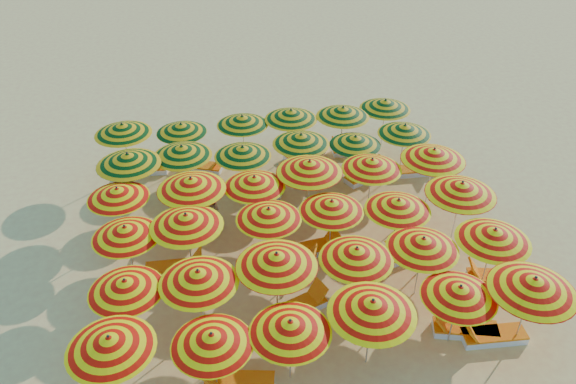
% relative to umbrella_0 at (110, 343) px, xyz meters
% --- Properties ---
extents(ground, '(120.00, 120.00, 0.00)m').
position_rel_umbrella_0_xyz_m(ground, '(5.16, 4.91, -1.90)').
color(ground, '#E9C767').
rests_on(ground, ground).
extents(umbrella_0, '(2.12, 2.12, 2.16)m').
position_rel_umbrella_0_xyz_m(umbrella_0, '(0.00, 0.00, 0.00)').
color(umbrella_0, silver).
rests_on(umbrella_0, ground).
extents(umbrella_1, '(2.10, 2.10, 2.04)m').
position_rel_umbrella_0_xyz_m(umbrella_1, '(2.24, -0.27, -0.11)').
color(umbrella_1, silver).
rests_on(umbrella_1, ground).
extents(umbrella_2, '(2.57, 2.57, 2.09)m').
position_rel_umbrella_0_xyz_m(umbrella_2, '(4.05, -0.28, -0.07)').
color(umbrella_2, silver).
rests_on(umbrella_2, ground).
extents(umbrella_3, '(2.48, 2.48, 2.28)m').
position_rel_umbrella_0_xyz_m(umbrella_3, '(6.05, -0.23, 0.11)').
color(umbrella_3, silver).
rests_on(umbrella_3, ground).
extents(umbrella_4, '(2.44, 2.44, 2.05)m').
position_rel_umbrella_0_xyz_m(umbrella_4, '(8.42, 0.00, -0.10)').
color(umbrella_4, silver).
rests_on(umbrella_4, ground).
extents(umbrella_5, '(2.88, 2.88, 2.34)m').
position_rel_umbrella_0_xyz_m(umbrella_5, '(10.15, -0.36, 0.16)').
color(umbrella_5, silver).
rests_on(umbrella_5, ground).
extents(umbrella_6, '(2.23, 2.23, 2.06)m').
position_rel_umbrella_0_xyz_m(umbrella_6, '(0.26, 1.88, -0.09)').
color(umbrella_6, silver).
rests_on(umbrella_6, ground).
extents(umbrella_7, '(2.23, 2.23, 2.19)m').
position_rel_umbrella_0_xyz_m(umbrella_7, '(2.08, 1.71, 0.03)').
color(umbrella_7, silver).
rests_on(umbrella_7, ground).
extents(umbrella_8, '(2.91, 2.91, 2.32)m').
position_rel_umbrella_0_xyz_m(umbrella_8, '(4.13, 1.82, 0.14)').
color(umbrella_8, silver).
rests_on(umbrella_8, ground).
extents(umbrella_9, '(2.04, 2.04, 2.15)m').
position_rel_umbrella_0_xyz_m(umbrella_9, '(6.29, 1.79, -0.01)').
color(umbrella_9, silver).
rests_on(umbrella_9, ground).
extents(umbrella_10, '(2.50, 2.50, 2.14)m').
position_rel_umbrella_0_xyz_m(umbrella_10, '(8.21, 1.85, -0.02)').
color(umbrella_10, silver).
rests_on(umbrella_10, ground).
extents(umbrella_11, '(2.60, 2.60, 2.22)m').
position_rel_umbrella_0_xyz_m(umbrella_11, '(10.24, 1.71, 0.06)').
color(umbrella_11, silver).
rests_on(umbrella_11, ground).
extents(umbrella_12, '(2.27, 2.27, 2.07)m').
position_rel_umbrella_0_xyz_m(umbrella_12, '(0.19, 4.08, -0.08)').
color(umbrella_12, silver).
rests_on(umbrella_12, ground).
extents(umbrella_13, '(2.31, 2.31, 2.26)m').
position_rel_umbrella_0_xyz_m(umbrella_13, '(1.91, 4.06, 0.09)').
color(umbrella_13, silver).
rests_on(umbrella_13, ground).
extents(umbrella_14, '(2.13, 2.13, 2.10)m').
position_rel_umbrella_0_xyz_m(umbrella_14, '(4.31, 4.08, -0.06)').
color(umbrella_14, silver).
rests_on(umbrella_14, ground).
extents(umbrella_15, '(2.25, 2.25, 2.10)m').
position_rel_umbrella_0_xyz_m(umbrella_15, '(6.23, 4.08, -0.05)').
color(umbrella_15, silver).
rests_on(umbrella_15, ground).
extents(umbrella_16, '(2.52, 2.52, 2.14)m').
position_rel_umbrella_0_xyz_m(umbrella_16, '(8.19, 3.69, -0.02)').
color(umbrella_16, silver).
rests_on(umbrella_16, ground).
extents(umbrella_17, '(2.48, 2.48, 2.33)m').
position_rel_umbrella_0_xyz_m(umbrella_17, '(10.30, 3.89, 0.15)').
color(umbrella_17, silver).
rests_on(umbrella_17, ground).
extents(umbrella_18, '(2.12, 2.12, 2.06)m').
position_rel_umbrella_0_xyz_m(umbrella_18, '(-0.11, 6.11, -0.09)').
color(umbrella_18, silver).
rests_on(umbrella_18, ground).
extents(umbrella_19, '(2.54, 2.54, 2.32)m').
position_rel_umbrella_0_xyz_m(umbrella_19, '(2.16, 5.83, 0.14)').
color(umbrella_19, silver).
rests_on(umbrella_19, ground).
extents(umbrella_20, '(2.49, 2.49, 2.12)m').
position_rel_umbrella_0_xyz_m(umbrella_20, '(4.15, 5.82, -0.04)').
color(umbrella_20, silver).
rests_on(umbrella_20, ground).
extents(umbrella_21, '(2.88, 2.88, 2.34)m').
position_rel_umbrella_0_xyz_m(umbrella_21, '(6.01, 6.05, 0.15)').
color(umbrella_21, silver).
rests_on(umbrella_21, ground).
extents(umbrella_22, '(2.46, 2.46, 2.15)m').
position_rel_umbrella_0_xyz_m(umbrella_22, '(8.15, 6.03, -0.01)').
color(umbrella_22, silver).
rests_on(umbrella_22, ground).
extents(umbrella_23, '(2.71, 2.71, 2.33)m').
position_rel_umbrella_0_xyz_m(umbrella_23, '(10.29, 5.96, 0.15)').
color(umbrella_23, silver).
rests_on(umbrella_23, ground).
extents(umbrella_24, '(2.41, 2.41, 2.30)m').
position_rel_umbrella_0_xyz_m(umbrella_24, '(0.19, 7.77, 0.12)').
color(umbrella_24, silver).
rests_on(umbrella_24, ground).
extents(umbrella_25, '(2.34, 2.34, 2.18)m').
position_rel_umbrella_0_xyz_m(umbrella_25, '(1.98, 8.12, 0.02)').
color(umbrella_25, silver).
rests_on(umbrella_25, ground).
extents(umbrella_26, '(2.10, 2.10, 2.12)m').
position_rel_umbrella_0_xyz_m(umbrella_26, '(4.04, 7.78, -0.04)').
color(umbrella_26, silver).
rests_on(umbrella_26, ground).
extents(umbrella_27, '(2.22, 2.22, 2.19)m').
position_rel_umbrella_0_xyz_m(umbrella_27, '(6.19, 8.11, 0.02)').
color(umbrella_27, silver).
rests_on(umbrella_27, ground).
extents(umbrella_28, '(2.21, 2.21, 2.00)m').
position_rel_umbrella_0_xyz_m(umbrella_28, '(8.16, 7.90, -0.14)').
color(umbrella_28, silver).
rests_on(umbrella_28, ground).
extents(umbrella_29, '(2.61, 2.61, 2.11)m').
position_rel_umbrella_0_xyz_m(umbrella_29, '(10.14, 8.16, -0.05)').
color(umbrella_29, silver).
rests_on(umbrella_29, ground).
extents(umbrella_30, '(2.74, 2.74, 2.22)m').
position_rel_umbrella_0_xyz_m(umbrella_30, '(-0.08, 10.11, 0.05)').
color(umbrella_30, silver).
rests_on(umbrella_30, ground).
extents(umbrella_31, '(2.24, 2.24, 2.01)m').
position_rel_umbrella_0_xyz_m(umbrella_31, '(2.03, 10.10, -0.13)').
color(umbrella_31, silver).
rests_on(umbrella_31, ground).
extents(umbrella_32, '(2.12, 2.12, 2.10)m').
position_rel_umbrella_0_xyz_m(umbrella_32, '(4.34, 10.11, -0.06)').
color(umbrella_32, silver).
rests_on(umbrella_32, ground).
extents(umbrella_33, '(2.53, 2.53, 2.17)m').
position_rel_umbrella_0_xyz_m(umbrella_33, '(6.23, 10.07, 0.01)').
color(umbrella_33, silver).
rests_on(umbrella_33, ground).
extents(umbrella_34, '(2.42, 2.42, 2.21)m').
position_rel_umbrella_0_xyz_m(umbrella_34, '(8.24, 9.84, 0.04)').
color(umbrella_34, silver).
rests_on(umbrella_34, ground).
extents(umbrella_35, '(2.65, 2.65, 2.17)m').
position_rel_umbrella_0_xyz_m(umbrella_35, '(10.10, 10.18, 0.01)').
color(umbrella_35, silver).
rests_on(umbrella_35, ground).
extents(lounger_0, '(1.82, 0.96, 0.69)m').
position_rel_umbrella_0_xyz_m(lounger_0, '(2.74, -0.30, -1.75)').
color(lounger_0, white).
rests_on(lounger_0, ground).
extents(lounger_1, '(1.83, 1.07, 0.69)m').
position_rel_umbrella_0_xyz_m(lounger_1, '(8.92, 0.18, -1.75)').
color(lounger_1, white).
rests_on(lounger_1, ground).
extents(lounger_2, '(1.78, 0.73, 0.69)m').
position_rel_umbrella_0_xyz_m(lounger_2, '(9.55, -0.19, -1.75)').
color(lounger_2, white).
rests_on(lounger_2, ground).
extents(lounger_3, '(1.83, 1.13, 0.69)m').
position_rel_umbrella_0_xyz_m(lounger_3, '(4.72, 1.83, -1.75)').
color(lounger_3, white).
rests_on(lounger_3, ground).
extents(lounger_4, '(1.82, 1.01, 0.69)m').
position_rel_umbrella_0_xyz_m(lounger_4, '(10.74, 1.83, -1.75)').
color(lounger_4, white).
rests_on(lounger_4, ground).
extents(lounger_5, '(1.76, 0.68, 0.69)m').
position_rel_umbrella_0_xyz_m(lounger_5, '(1.41, 4.17, -1.75)').
color(lounger_5, white).
rests_on(lounger_5, ground).
extents(lounger_6, '(1.82, 1.22, 0.69)m').
position_rel_umbrella_0_xyz_m(lounger_6, '(4.90, 3.88, -1.75)').
color(lounger_6, white).
rests_on(lounger_6, ground).
extents(lounger_7, '(1.79, 0.77, 0.69)m').
position_rel_umbrella_0_xyz_m(lounger_7, '(5.73, 4.22, -1.75)').
color(lounger_7, white).
rests_on(lounger_7, ground).
extents(lounger_8, '(1.82, 1.03, 0.69)m').
position_rel_umbrella_0_xyz_m(lounger_8, '(8.69, 3.47, -1.75)').
color(lounger_8, white).
rests_on(lounger_8, ground).
extents(lounger_9, '(1.83, 1.09, 0.69)m').
position_rel_umbrella_0_xyz_m(lounger_9, '(0.48, 6.13, -1.75)').
color(lounger_9, white).
rests_on(lounger_9, ground).
extents(lounger_10, '(1.82, 1.25, 0.69)m').
position_rel_umbrella_0_xyz_m(lounger_10, '(4.63, 7.84, -1.75)').
color(lounger_10, white).
rests_on(lounger_10, ground).
extents(lounger_11, '(1.79, 0.81, 0.69)m').
position_rel_umbrella_0_xyz_m(lounger_11, '(6.69, 8.21, -1.75)').
color(lounger_11, white).
rests_on(lounger_11, ground).
extents(lounger_12, '(1.82, 1.21, 0.69)m').
position_rel_umbrella_0_xyz_m(lounger_12, '(8.75, 7.97, -1.75)').
color(lounger_12, white).
rests_on(lounger_12, ground).
extents(lounger_13, '(1.77, 0.69, 0.69)m').
position_rel_umbrella_0_xyz_m(lounger_13, '(10.74, 7.91, -1.75)').
color(lounger_13, white).
rests_on(lounger_13, ground).
extents(lounger_14, '(1.78, 0.75, 0.69)m').
position_rel_umbrella_0_xyz_m(lounger_14, '(0.51, 10.10, -1.75)').
color(lounger_14, white).
rests_on(lounger_14, ground).
extents(lounger_15, '(1.82, 1.24, 0.69)m').
position_rel_umbrella_0_xyz_m(lounger_15, '(2.62, 9.83, -1.75)').
color(lounger_15, white).
rests_on(lounger_15, ground).
extents(lounger_16, '(1.82, 1.17, 0.69)m').
position_rel_umbrella_0_xyz_m(lounger_16, '(6.83, 10.03, -1.75)').
color(lounger_16, white).
rests_on(lounger_16, ground).
extents(lounger_17, '(1.79, 0.79, 0.69)m').
position_rel_umbrella_0_xyz_m(lounger_17, '(8.75, 9.86, -1.75)').
color(lounger_17, white).
rests_on(lounger_17, ground).
extents(beachgoer_b, '(0.91, 0.83, 1.53)m').
position_rel_umbrella_0_xyz_m(beachgoer_b, '(2.67, 6.00, -1.14)').
color(beachgoer_b, tan).
rests_on(beachgoer_b, ground).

